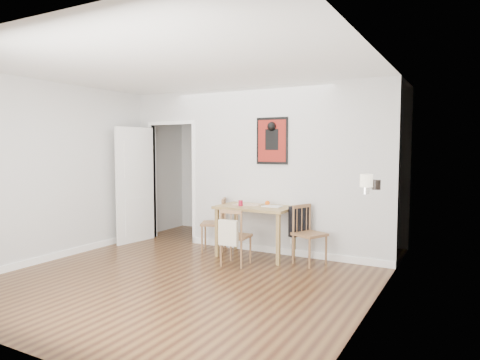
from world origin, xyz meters
The scene contains 15 objects.
ground centered at (0.00, 0.00, 0.00)m, with size 5.20×5.20×0.00m, color brown.
room_shell centered at (0.10, 1.34, 1.30)m, with size 5.20×5.20×5.20m.
dining_table centered at (0.27, 1.05, 0.68)m, with size 1.13×0.72×0.77m.
chair_left centered at (-0.50, 1.07, 0.42)m, with size 0.56×0.56×0.84m.
chair_right centered at (1.12, 1.01, 0.44)m, with size 0.59×0.56×0.84m.
chair_front centered at (0.24, 0.46, 0.41)m, with size 0.43×0.48×0.80m.
bookshelf centered at (-1.30, 2.29, 0.83)m, with size 0.71×0.28×1.69m.
fireplace centered at (2.16, 0.25, 0.62)m, with size 0.45×1.25×1.16m.
red_glass centered at (0.06, 0.94, 0.81)m, with size 0.07×0.07×0.09m, color maroon.
orange_fruit centered at (0.40, 1.17, 0.81)m, with size 0.08×0.08×0.08m, color #D8540B.
placemat centered at (0.08, 1.12, 0.77)m, with size 0.40×0.30×0.00m, color beige.
notebook centered at (0.53, 1.08, 0.78)m, with size 0.27×0.20×0.01m, color silver.
mantel_lamp centered at (2.16, -0.15, 1.29)m, with size 0.13×0.13×0.21m.
ceramic_jar_a centered at (2.15, 0.40, 1.22)m, with size 0.10×0.10×0.12m, color black.
ceramic_jar_b centered at (2.09, 0.59, 1.20)m, with size 0.07×0.07×0.09m, color black.
Camera 1 is at (3.14, -4.67, 1.64)m, focal length 32.00 mm.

